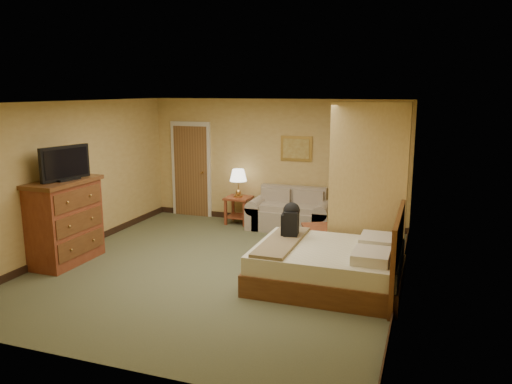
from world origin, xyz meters
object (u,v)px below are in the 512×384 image
at_px(bed, 332,265).
at_px(coffee_table, 326,235).
at_px(dresser, 65,221).
at_px(loveseat, 290,216).

bearing_deg(bed, coffee_table, 104.79).
bearing_deg(dresser, coffee_table, 24.54).
distance_m(coffee_table, dresser, 4.34).
xyz_separation_m(dresser, bed, (4.29, 0.43, -0.38)).
distance_m(loveseat, bed, 3.02).
bearing_deg(bed, loveseat, 116.98).
xyz_separation_m(loveseat, coffee_table, (1.01, -1.32, 0.07)).
height_order(loveseat, coffee_table, loveseat).
bearing_deg(loveseat, bed, -63.02).
relative_size(loveseat, dresser, 1.22).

